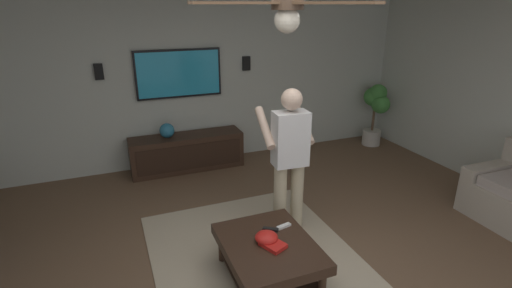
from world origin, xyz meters
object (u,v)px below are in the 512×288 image
Objects in this scene: potted_plant_tall at (376,107)px; book at (273,245)px; vase_round at (167,130)px; person_standing at (289,154)px; media_console at (187,152)px; remote_black at (271,229)px; remote_white at (284,226)px; coffee_table at (269,253)px; wall_speaker_left at (246,63)px; wall_speaker_right at (99,72)px; bowl at (266,237)px; ceiling_fan at (286,8)px; tv at (179,74)px.

potted_plant_tall is 5.01× the size of book.
person_standing is at bearing -155.89° from vase_round.
media_console is 2.64m from remote_black.
book is (-2.71, 3.23, -0.28)m from potted_plant_tall.
remote_white is 0.14m from remote_black.
wall_speaker_left reaches higher than coffee_table.
person_standing is at bearing -143.26° from wall_speaker_right.
wall_speaker_right reaches higher than bowl.
ceiling_fan is at bearing -39.85° from book.
vase_round is (0.15, 3.67, -0.04)m from potted_plant_tall.
coffee_table is at bearing 2.78° from tv.
person_standing is at bearing 47.74° from remote_white.
vase_round is 3.69m from ceiling_fan.
wall_speaker_left is 1.00× the size of wall_speaker_right.
book is (-0.24, 0.22, 0.01)m from remote_white.
remote_black is at bearing -17.72° from ceiling_fan.
book is at bearing -157.96° from wall_speaker_right.
bowl is at bearing 29.47° from coffee_table.
remote_black is (0.18, -0.10, 0.12)m from coffee_table.
wall_speaker_right is 3.77m from ceiling_fan.
person_standing is 7.45× the size of vase_round.
ceiling_fan is (-0.61, 0.33, 1.99)m from remote_white.
bowl is at bearing -10.59° from ceiling_fan.
ceiling_fan is at bearing -174.23° from vase_round.
coffee_table is 0.23m from remote_black.
coffee_table is at bearing -157.77° from wall_speaker_right.
person_standing reaches higher than book.
remote_black is at bearing 143.21° from person_standing.
wall_speaker_right is at bearing 22.23° from coffee_table.
person_standing is 7.45× the size of book.
potted_plant_tall is 5.01× the size of wall_speaker_right.
remote_black is (-2.62, -0.24, 0.14)m from media_console.
tv is at bearing -180.00° from media_console.
vase_round is (2.86, 0.44, 0.24)m from book.
potted_plant_tall is 0.94× the size of ceiling_fan.
wall_speaker_left reaches higher than book.
person_standing reaches higher than media_console.
tv reaches higher than bowl.
tv is at bearing 90.70° from wall_speaker_left.
remote_white is (-2.86, -0.38, -1.03)m from tv.
wall_speaker_right reaches higher than vase_round.
ceiling_fan is (-0.43, 0.10, 2.11)m from coffee_table.
vase_round is 1.00× the size of wall_speaker_left.
remote_white reaches higher than coffee_table.
wall_speaker_right reaches higher than person_standing.
ceiling_fan reaches higher than wall_speaker_left.
tv is at bearing 159.71° from book.
potted_plant_tall is 3.67m from vase_round.
wall_speaker_right is at bearing 90.00° from wall_speaker_left.
potted_plant_tall is 4.86m from ceiling_fan.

